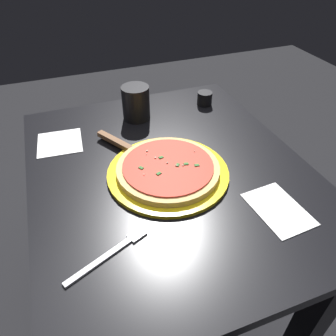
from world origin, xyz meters
TOP-DOWN VIEW (x-y plane):
  - ground_plane at (0.00, 0.00)m, footprint 5.00×5.00m
  - restaurant_table at (0.00, 0.00)m, footprint 0.84×0.70m
  - serving_plate at (0.02, -0.01)m, footprint 0.31×0.31m
  - pizza at (0.02, -0.01)m, footprint 0.26×0.26m
  - pizza_server at (-0.11, -0.09)m, footprint 0.21×0.15m
  - cup_tall_drink at (-0.28, -0.01)m, footprint 0.09×0.09m
  - cup_small_sauce at (-0.29, 0.24)m, footprint 0.05×0.05m
  - napkin_folded_right at (0.22, 0.18)m, footprint 0.16×0.11m
  - napkin_loose_left at (-0.22, -0.26)m, footprint 0.14×0.13m
  - fork at (0.21, -0.20)m, footprint 0.09×0.18m

SIDE VIEW (x-z plane):
  - ground_plane at x=0.00m, z-range 0.00..0.00m
  - restaurant_table at x=0.00m, z-range 0.20..0.93m
  - napkin_folded_right at x=0.22m, z-range 0.73..0.73m
  - napkin_loose_left at x=-0.22m, z-range 0.73..0.73m
  - fork at x=0.21m, z-range 0.73..0.73m
  - serving_plate at x=0.02m, z-range 0.73..0.74m
  - pizza_server at x=-0.11m, z-range 0.74..0.75m
  - pizza at x=0.02m, z-range 0.74..0.76m
  - cup_small_sauce at x=-0.29m, z-range 0.73..0.77m
  - cup_tall_drink at x=-0.28m, z-range 0.73..0.83m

